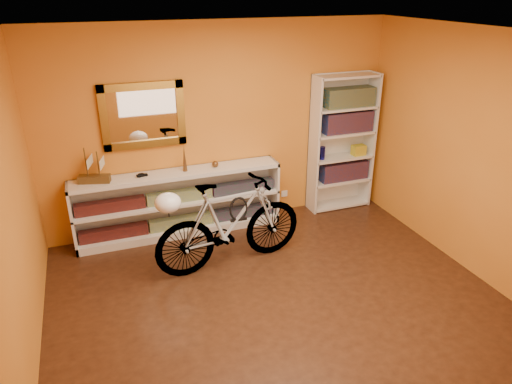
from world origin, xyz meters
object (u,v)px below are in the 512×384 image
object	(u,v)px
console_unit	(180,203)
bookcase	(342,143)
helmet	(168,203)
bicycle	(230,223)

from	to	relation	value
console_unit	bookcase	xyz separation A→B (m)	(2.31, 0.03, 0.52)
helmet	console_unit	bearing A→B (deg)	73.54
bicycle	helmet	xyz separation A→B (m)	(-0.68, -0.08, 0.40)
bookcase	helmet	bearing A→B (deg)	-158.41
bookcase	bicycle	xyz separation A→B (m)	(-1.93, -0.96, -0.42)
bookcase	bicycle	size ratio (longest dim) A/B	1.06
bookcase	helmet	xyz separation A→B (m)	(-2.61, -1.03, -0.02)
console_unit	helmet	xyz separation A→B (m)	(-0.30, -1.01, 0.50)
console_unit	bicycle	xyz separation A→B (m)	(0.38, -0.93, 0.10)
console_unit	helmet	size ratio (longest dim) A/B	9.48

